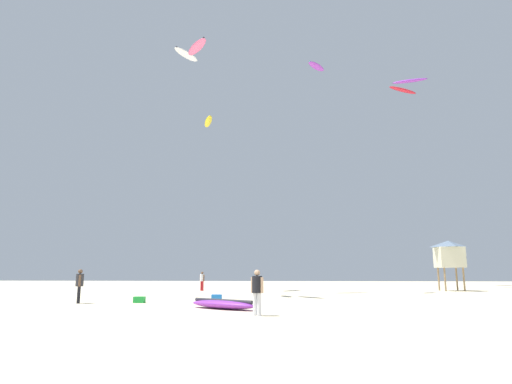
% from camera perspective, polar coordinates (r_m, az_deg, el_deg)
% --- Properties ---
extents(ground_plane, '(120.00, 120.00, 0.00)m').
position_cam_1_polar(ground_plane, '(11.69, -5.02, -18.34)').
color(ground_plane, beige).
extents(person_foreground, '(0.48, 0.38, 1.67)m').
position_cam_1_polar(person_foreground, '(16.47, 0.15, -12.64)').
color(person_foreground, silver).
rests_on(person_foreground, ground).
extents(person_midground, '(0.44, 0.36, 1.58)m').
position_cam_1_polar(person_midground, '(37.17, -7.12, -11.38)').
color(person_midground, '#B21E23').
rests_on(person_midground, ground).
extents(person_left, '(0.39, 0.52, 1.72)m').
position_cam_1_polar(person_left, '(24.47, -22.25, -11.08)').
color(person_left, black).
rests_on(person_left, ground).
extents(kite_grounded_near, '(3.50, 2.80, 0.45)m').
position_cam_1_polar(kite_grounded_near, '(19.44, -4.42, -14.54)').
color(kite_grounded_near, purple).
rests_on(kite_grounded_near, ground).
extents(lifeguard_tower, '(2.30, 2.30, 4.15)m').
position_cam_1_polar(lifeguard_tower, '(40.11, 24.10, -7.44)').
color(lifeguard_tower, '#8C704C').
rests_on(lifeguard_tower, ground).
extents(cooler_box, '(0.56, 0.36, 0.32)m').
position_cam_1_polar(cooler_box, '(23.85, -15.13, -13.55)').
color(cooler_box, green).
rests_on(cooler_box, ground).
extents(gear_bag, '(0.56, 0.36, 0.32)m').
position_cam_1_polar(gear_bag, '(25.21, -5.21, -13.67)').
color(gear_bag, blue).
rests_on(gear_bag, ground).
extents(kite_aloft_0, '(4.39, 3.41, 0.85)m').
position_cam_1_polar(kite_aloft_0, '(57.26, 18.80, 12.59)').
color(kite_aloft_0, red).
extents(kite_aloft_1, '(2.18, 3.10, 0.40)m').
position_cam_1_polar(kite_aloft_1, '(42.19, -9.18, 17.47)').
color(kite_aloft_1, white).
extents(kite_aloft_2, '(2.07, 2.58, 0.31)m').
position_cam_1_polar(kite_aloft_2, '(31.74, -7.80, 18.42)').
color(kite_aloft_2, '#E5598C').
extents(kite_aloft_3, '(1.76, 2.04, 0.34)m').
position_cam_1_polar(kite_aloft_3, '(37.49, 7.96, 16.09)').
color(kite_aloft_3, purple).
extents(kite_aloft_4, '(1.05, 2.25, 0.55)m').
position_cam_1_polar(kite_aloft_4, '(30.59, -6.30, 9.22)').
color(kite_aloft_4, yellow).
extents(kite_aloft_5, '(3.76, 1.92, 0.68)m').
position_cam_1_polar(kite_aloft_5, '(50.97, 19.61, 13.63)').
color(kite_aloft_5, purple).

